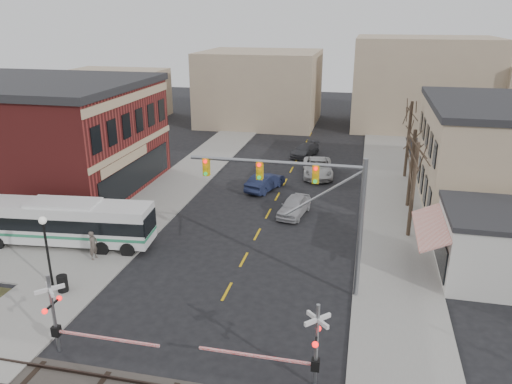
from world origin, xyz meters
TOP-DOWN VIEW (x-y plane):
  - ground at (0.00, 0.00)m, footprint 160.00×160.00m
  - sidewalk_west at (-9.50, 20.00)m, footprint 5.00×60.00m
  - sidewalk_east at (9.50, 20.00)m, footprint 5.00×60.00m
  - tree_east_a at (10.50, 12.00)m, footprint 0.28×0.28m
  - tree_east_b at (10.80, 18.00)m, footprint 0.28×0.28m
  - tree_east_c at (11.00, 26.00)m, footprint 0.28×0.28m
  - transit_bus at (-12.20, 5.51)m, footprint 11.90×3.75m
  - traffic_signal_mast at (4.51, 3.14)m, footprint 9.50×0.30m
  - rr_crossing_west at (-5.81, -4.80)m, footprint 5.60×1.36m
  - rr_crossing_east at (5.29, -4.52)m, footprint 5.60×1.36m
  - street_lamp at (-10.00, 0.34)m, footprint 0.44×0.44m
  - trash_bin at (-8.99, -0.14)m, footprint 0.60×0.60m
  - car_a at (2.01, 14.24)m, footprint 2.48×4.63m
  - car_b at (-1.39, 19.44)m, footprint 3.00×4.93m
  - car_c at (2.75, 24.64)m, footprint 3.52×6.25m
  - car_d at (0.61, 31.47)m, footprint 3.28×4.94m
  - pedestrian_near at (-9.30, 3.85)m, footprint 0.55×0.75m
  - pedestrian_far at (-9.51, 8.68)m, footprint 0.95×0.93m

SIDE VIEW (x-z plane):
  - ground at x=0.00m, z-range 0.00..0.00m
  - sidewalk_west at x=-9.50m, z-range 0.00..0.12m
  - sidewalk_east at x=9.50m, z-range 0.00..0.12m
  - trash_bin at x=-8.99m, z-range 0.12..1.08m
  - car_d at x=0.61m, z-range 0.00..1.33m
  - car_a at x=2.01m, z-range 0.00..1.50m
  - car_b at x=-1.39m, z-range 0.00..1.53m
  - car_c at x=2.75m, z-range 0.00..1.65m
  - pedestrian_far at x=-9.51m, z-range 0.12..1.66m
  - pedestrian_near at x=-9.30m, z-range 0.12..2.00m
  - transit_bus at x=-12.20m, z-range 0.20..3.22m
  - rr_crossing_west at x=-5.81m, z-range -0.03..3.97m
  - rr_crossing_east at x=5.29m, z-range -0.03..3.97m
  - street_lamp at x=-10.00m, z-range 1.04..5.30m
  - tree_east_b at x=10.80m, z-range 0.12..6.42m
  - tree_east_a at x=10.50m, z-range 0.12..6.87m
  - tree_east_c at x=11.00m, z-range 0.12..7.32m
  - traffic_signal_mast at x=4.51m, z-range 1.71..9.71m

